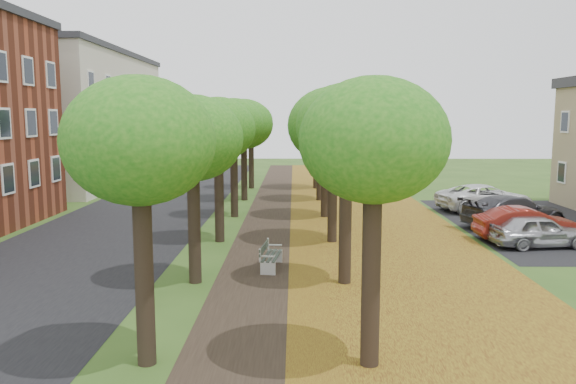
{
  "coord_description": "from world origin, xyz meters",
  "views": [
    {
      "loc": [
        0.97,
        -11.49,
        5.3
      ],
      "look_at": [
        0.75,
        9.32,
        2.5
      ],
      "focal_mm": 35.0,
      "sensor_mm": 36.0,
      "label": 1
    }
  ],
  "objects_px": {
    "bench": "(270,256)",
    "car_white": "(485,198)",
    "car_grey": "(514,211)",
    "car_red": "(528,224)",
    "car_silver": "(539,231)"
  },
  "relations": [
    {
      "from": "bench",
      "to": "car_white",
      "type": "distance_m",
      "value": 16.98
    },
    {
      "from": "car_grey",
      "to": "car_white",
      "type": "xyz_separation_m",
      "value": [
        0.2,
        4.71,
        -0.01
      ]
    },
    {
      "from": "car_red",
      "to": "car_white",
      "type": "relative_size",
      "value": 0.81
    },
    {
      "from": "car_silver",
      "to": "car_white",
      "type": "xyz_separation_m",
      "value": [
        0.79,
        8.96,
        0.08
      ]
    },
    {
      "from": "car_red",
      "to": "bench",
      "type": "bearing_deg",
      "value": 112.13
    },
    {
      "from": "car_red",
      "to": "car_grey",
      "type": "bearing_deg",
      "value": -11.36
    },
    {
      "from": "car_grey",
      "to": "car_silver",
      "type": "bearing_deg",
      "value": 151.53
    },
    {
      "from": "bench",
      "to": "car_grey",
      "type": "height_order",
      "value": "car_grey"
    },
    {
      "from": "car_silver",
      "to": "car_grey",
      "type": "distance_m",
      "value": 4.29
    },
    {
      "from": "bench",
      "to": "car_grey",
      "type": "bearing_deg",
      "value": -49.74
    },
    {
      "from": "car_silver",
      "to": "car_red",
      "type": "distance_m",
      "value": 1.15
    },
    {
      "from": "car_red",
      "to": "car_white",
      "type": "bearing_deg",
      "value": -6.3
    },
    {
      "from": "car_silver",
      "to": "car_grey",
      "type": "bearing_deg",
      "value": -14.86
    },
    {
      "from": "bench",
      "to": "car_red",
      "type": "height_order",
      "value": "car_red"
    },
    {
      "from": "car_silver",
      "to": "car_red",
      "type": "relative_size",
      "value": 0.9
    }
  ]
}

